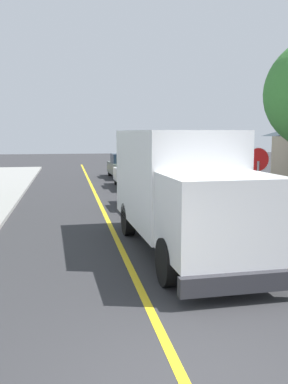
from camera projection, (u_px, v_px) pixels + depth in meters
The scene contains 7 objects.
centre_line_yellow at pixel (109, 223), 14.96m from camera, with size 0.16×56.00×0.01m, color gold.
box_truck at pixel (180, 185), 11.38m from camera, with size 2.68×7.27×3.20m.
parked_car_near at pixel (151, 190), 17.71m from camera, with size 1.96×4.46×1.67m.
parked_car_mid at pixel (133, 174), 24.66m from camera, with size 1.87×4.43×1.67m.
parked_car_far at pixel (123, 166), 30.05m from camera, with size 1.91×4.45×1.67m.
parked_van_across at pixel (208, 182), 20.53m from camera, with size 1.84×4.42×1.67m.
stop_sign at pixel (258, 171), 14.33m from camera, with size 0.80×0.10×2.65m.
Camera 1 is at (-1.40, -4.65, 3.15)m, focal length 40.22 mm.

